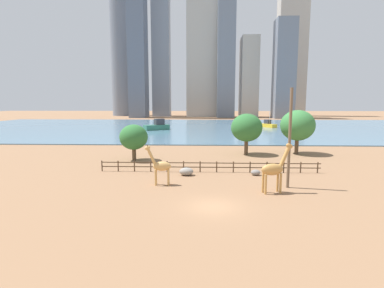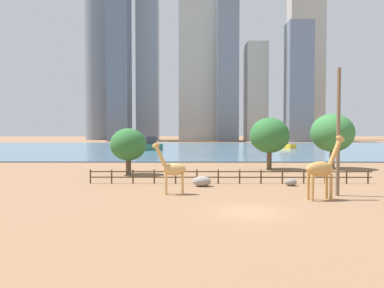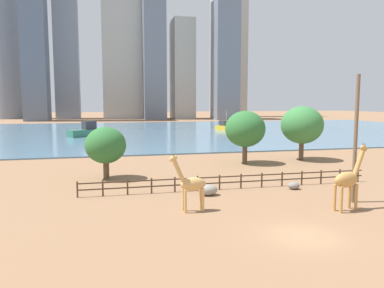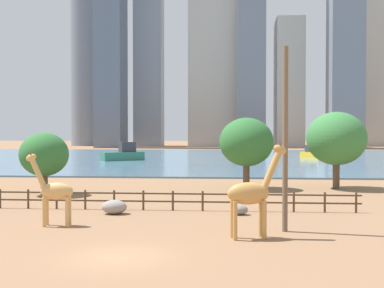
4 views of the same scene
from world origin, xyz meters
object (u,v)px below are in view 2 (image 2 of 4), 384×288
Objects in this scene: boulder_near_fence at (202,181)px; boat_ferry at (285,145)px; tree_left_large at (269,135)px; tree_center_broad at (128,145)px; tree_right_tall at (332,133)px; utility_pole at (338,132)px; boat_sailboat at (147,146)px; giraffe_tall at (172,169)px; giraffe_companion at (322,169)px; boulder_by_pole at (291,182)px.

boat_ferry is (23.41, 65.99, 0.61)m from boulder_near_fence.
tree_left_large is at bearing -44.50° from boat_ferry.
tree_center_broad is 0.73× the size of tree_right_tall.
boat_sailboat is at bearing 110.21° from utility_pole.
giraffe_companion is at bearing 165.03° from giraffe_tall.
boulder_near_fence is (2.36, 4.10, -1.49)m from giraffe_tall.
boulder_near_fence is at bearing 68.05° from boat_sailboat.
boat_ferry is (15.51, 65.65, 0.73)m from boulder_by_pole.
tree_center_broad is at bearing -161.62° from tree_left_large.
giraffe_companion is 20.70m from tree_left_large.
utility_pole is 20.93m from tree_right_tall.
giraffe_companion is (10.71, -2.26, 0.27)m from giraffe_tall.
boat_sailboat reaches higher than boulder_by_pole.
boat_ferry is 0.77× the size of boat_sailboat.
boat_sailboat is at bearing 109.79° from boulder_by_pole.
tree_left_large is at bearing 82.72° from boat_sailboat.
giraffe_companion reaches higher than boulder_near_fence.
boulder_by_pole is (7.89, 0.33, -0.13)m from boulder_near_fence.
tree_center_broad reaches higher than boat_sailboat.
giraffe_companion is at bearing -91.17° from tree_left_large.
tree_right_tall is at bearing 14.65° from tree_center_broad.
boulder_by_pole is 0.15× the size of tree_right_tall.
tree_left_large reaches higher than boat_sailboat.
giraffe_tall is 11.29m from boulder_by_pole.
tree_left_large is 8.31m from tree_right_tall.
tree_center_broad is at bearing 143.88° from utility_pole.
giraffe_companion is 10.64m from boulder_near_fence.
giraffe_tall reaches higher than boulder_by_pole.
tree_center_broad is at bearing -57.42° from boat_ferry.
boulder_near_fence is 0.23× the size of tree_right_tall.
boat_ferry is at bearing 65.30° from giraffe_companion.
boulder_near_fence is 23.19m from tree_right_tall.
utility_pole reaches higher than boulder_by_pole.
tree_right_tall is 51.31m from boat_ferry.
giraffe_tall is 3.93× the size of boulder_by_pole.
giraffe_tall is 0.69× the size of boat_ferry.
tree_right_tall is (8.67, 21.56, 2.38)m from giraffe_companion.
utility_pole reaches higher than tree_center_broad.
tree_right_tall is at bearing 55.15° from giraffe_companion.
giraffe_companion is 0.92× the size of tree_center_broad.
giraffe_tall is 0.54× the size of boat_sailboat.
tree_right_tall is at bearing 6.70° from tree_left_large.
boat_sailboat is at bearing 102.09° from boulder_near_fence.
boat_ferry reaches higher than boulder_near_fence.
tree_right_tall is at bearing 70.83° from utility_pole.
boulder_near_fence is (-8.35, 6.36, -1.77)m from giraffe_companion.
boulder_near_fence is 17.15m from tree_left_large.
boulder_by_pole is 67.46m from boat_ferry.
tree_left_large is at bearing 18.38° from tree_center_broad.
tree_center_broad is at bearing 124.46° from giraffe_companion.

